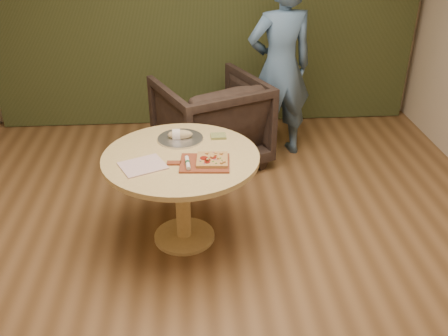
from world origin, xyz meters
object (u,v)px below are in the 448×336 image
at_px(cutlery_roll, 188,163).
at_px(person_standing, 280,68).
at_px(serving_tray, 180,139).
at_px(bread_roll, 179,134).
at_px(flatbread_pizza, 212,160).
at_px(armchair, 211,117).
at_px(pizza_paddle, 203,163).
at_px(pedestal_table, 181,172).

bearing_deg(cutlery_roll, person_standing, 56.15).
relative_size(serving_tray, bread_roll, 1.84).
bearing_deg(flatbread_pizza, armchair, 87.78).
bearing_deg(pizza_paddle, armchair, 89.62).
distance_m(cutlery_roll, serving_tray, 0.45).
height_order(armchair, person_standing, person_standing).
xyz_separation_m(pizza_paddle, flatbread_pizza, (0.06, 0.01, 0.02)).
height_order(bread_roll, person_standing, person_standing).
xyz_separation_m(cutlery_roll, bread_roll, (-0.06, 0.45, 0.01)).
bearing_deg(serving_tray, flatbread_pizza, -60.55).
height_order(pedestal_table, serving_tray, serving_tray).
bearing_deg(armchair, pedestal_table, 53.78).
distance_m(pedestal_table, serving_tray, 0.31).
xyz_separation_m(bread_roll, armchair, (0.29, 1.03, -0.30)).
xyz_separation_m(pedestal_table, person_standing, (0.98, 1.46, 0.32)).
distance_m(pedestal_table, armchair, 1.34).
relative_size(pizza_paddle, serving_tray, 1.28).
height_order(serving_tray, bread_roll, bread_roll).
height_order(pedestal_table, flatbread_pizza, flatbread_pizza).
xyz_separation_m(pizza_paddle, cutlery_roll, (-0.11, -0.03, 0.02)).
relative_size(flatbread_pizza, serving_tray, 0.66).
xyz_separation_m(flatbread_pizza, serving_tray, (-0.23, 0.41, -0.02)).
xyz_separation_m(pedestal_table, pizza_paddle, (0.16, -0.15, 0.15)).
height_order(cutlery_roll, person_standing, person_standing).
bearing_deg(pizza_paddle, person_standing, 67.38).
bearing_deg(cutlery_roll, pedestal_table, 101.65).
height_order(flatbread_pizza, bread_roll, bread_roll).
bearing_deg(cutlery_roll, pizza_paddle, 10.13).
xyz_separation_m(serving_tray, person_standing, (0.98, 1.19, 0.17)).
height_order(flatbread_pizza, cutlery_roll, flatbread_pizza).
bearing_deg(armchair, person_standing, 168.62).
bearing_deg(armchair, cutlery_roll, 57.11).
bearing_deg(serving_tray, bread_roll, 180.00).
bearing_deg(flatbread_pizza, pedestal_table, 148.72).
bearing_deg(cutlery_roll, armchair, 76.87).
distance_m(pizza_paddle, serving_tray, 0.45).
distance_m(flatbread_pizza, person_standing, 1.77).
xyz_separation_m(cutlery_roll, armchair, (0.23, 1.48, -0.29)).
bearing_deg(pizza_paddle, serving_tray, 115.91).
xyz_separation_m(flatbread_pizza, bread_roll, (-0.24, 0.41, 0.02)).
xyz_separation_m(flatbread_pizza, cutlery_roll, (-0.18, -0.04, 0.00)).
relative_size(pedestal_table, flatbread_pizza, 4.94).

